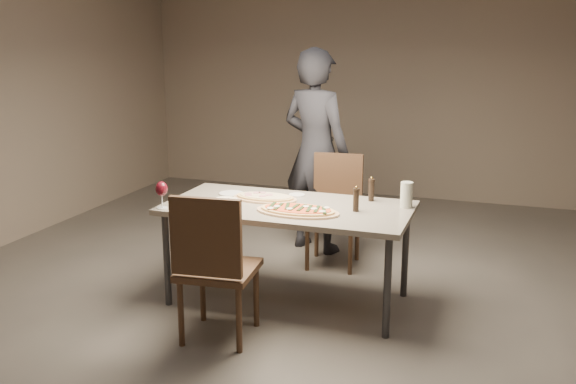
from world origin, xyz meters
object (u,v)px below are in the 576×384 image
(bread_basket, at_px, (225,203))
(chair_near, at_px, (213,260))
(ham_pizza, at_px, (265,198))
(carafe, at_px, (407,195))
(pepper_mill_left, at_px, (356,199))
(zucchini_pizza, at_px, (298,210))
(chair_far, at_px, (335,203))
(dining_table, at_px, (288,213))
(diner, at_px, (316,151))

(bread_basket, relative_size, chair_near, 0.19)
(chair_near, bearing_deg, ham_pizza, 83.77)
(ham_pizza, height_order, carafe, carafe)
(ham_pizza, bearing_deg, pepper_mill_left, 12.53)
(bread_basket, height_order, chair_near, chair_near)
(zucchini_pizza, distance_m, carafe, 0.81)
(chair_far, bearing_deg, carafe, 131.08)
(dining_table, distance_m, chair_near, 0.84)
(zucchini_pizza, height_order, pepper_mill_left, pepper_mill_left)
(carafe, xyz_separation_m, chair_far, (-0.72, 0.71, -0.31))
(dining_table, height_order, pepper_mill_left, pepper_mill_left)
(chair_near, bearing_deg, bread_basket, 100.99)
(dining_table, relative_size, chair_near, 1.78)
(carafe, distance_m, diner, 1.41)
(dining_table, xyz_separation_m, chair_near, (-0.23, -0.80, -0.13))
(chair_far, bearing_deg, diner, -51.08)
(dining_table, bearing_deg, zucchini_pizza, -52.15)
(chair_far, bearing_deg, bread_basket, 62.10)
(carafe, height_order, chair_near, chair_near)
(pepper_mill_left, bearing_deg, chair_far, 112.96)
(zucchini_pizza, relative_size, diner, 0.32)
(chair_far, bearing_deg, dining_table, 78.98)
(zucchini_pizza, relative_size, carafe, 3.21)
(ham_pizza, height_order, chair_far, chair_far)
(ham_pizza, height_order, chair_near, chair_near)
(zucchini_pizza, height_order, ham_pizza, zucchini_pizza)
(zucchini_pizza, distance_m, pepper_mill_left, 0.42)
(pepper_mill_left, bearing_deg, zucchini_pizza, -155.66)
(chair_near, height_order, diner, diner)
(chair_near, bearing_deg, carafe, 38.46)
(dining_table, relative_size, bread_basket, 9.35)
(dining_table, xyz_separation_m, bread_basket, (-0.40, -0.23, 0.10))
(dining_table, xyz_separation_m, carafe, (0.83, 0.23, 0.15))
(dining_table, bearing_deg, ham_pizza, 155.88)
(pepper_mill_left, bearing_deg, dining_table, -179.86)
(pepper_mill_left, height_order, carafe, carafe)
(ham_pizza, relative_size, chair_near, 0.50)
(bread_basket, distance_m, chair_near, 0.64)
(dining_table, xyz_separation_m, ham_pizza, (-0.22, 0.10, 0.07))
(zucchini_pizza, xyz_separation_m, chair_near, (-0.36, -0.63, -0.20))
(ham_pizza, bearing_deg, bread_basket, -98.76)
(dining_table, height_order, chair_far, chair_far)
(pepper_mill_left, xyz_separation_m, chair_far, (-0.40, 0.94, -0.30))
(carafe, bearing_deg, dining_table, -164.68)
(carafe, xyz_separation_m, chair_near, (-1.06, -1.03, -0.28))
(ham_pizza, relative_size, pepper_mill_left, 2.72)
(bread_basket, xyz_separation_m, pepper_mill_left, (0.91, 0.23, 0.05))
(bread_basket, height_order, pepper_mill_left, pepper_mill_left)
(pepper_mill_left, bearing_deg, ham_pizza, 172.41)
(chair_near, bearing_deg, dining_table, 68.42)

